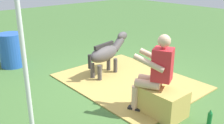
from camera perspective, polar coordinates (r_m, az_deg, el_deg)
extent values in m
plane|color=#426B33|center=(5.37, 2.52, -4.86)|extent=(24.00, 24.00, 0.00)
cube|color=tan|center=(5.46, 3.72, -4.27)|extent=(2.82, 2.20, 0.02)
cube|color=tan|center=(4.29, 11.14, -8.59)|extent=(0.72, 0.51, 0.45)
cylinder|color=#D8AD8C|center=(4.14, 7.85, -4.92)|extent=(0.42, 0.30, 0.14)
cylinder|color=#D8AD8C|center=(4.32, 5.09, -8.07)|extent=(0.11, 0.11, 0.45)
cube|color=black|center=(4.41, 5.01, -10.30)|extent=(0.24, 0.19, 0.06)
cylinder|color=#D8AD8C|center=(4.32, 8.57, -3.89)|extent=(0.42, 0.30, 0.14)
cylinder|color=#D8AD8C|center=(4.49, 5.89, -6.96)|extent=(0.11, 0.11, 0.45)
cube|color=black|center=(4.58, 5.81, -9.13)|extent=(0.24, 0.19, 0.06)
cube|color=red|center=(4.06, 11.16, -0.57)|extent=(0.39, 0.38, 0.52)
cylinder|color=#D8AD8C|center=(3.94, 8.16, -0.28)|extent=(0.49, 0.30, 0.26)
cylinder|color=#D8AD8C|center=(4.23, 9.30, 1.09)|extent=(0.49, 0.30, 0.26)
sphere|color=#D8AD8C|center=(3.95, 11.53, 4.61)|extent=(0.20, 0.20, 0.20)
ellipsoid|color=#4C4747|center=(5.58, -1.76, 1.85)|extent=(0.48, 0.89, 0.34)
cylinder|color=#4C4747|center=(5.96, -0.78, -0.44)|extent=(0.09, 0.09, 0.35)
cylinder|color=#4C4747|center=(5.85, 0.76, -0.86)|extent=(0.09, 0.09, 0.35)
cylinder|color=#4C4747|center=(5.56, -4.34, -2.03)|extent=(0.09, 0.09, 0.35)
cylinder|color=#4C4747|center=(5.44, -2.76, -2.51)|extent=(0.09, 0.09, 0.35)
cylinder|color=#4C4747|center=(5.93, 1.28, 3.96)|extent=(0.25, 0.39, 0.33)
ellipsoid|color=#4C4747|center=(6.03, 2.30, 5.79)|extent=(0.22, 0.35, 0.20)
cube|color=#2A2727|center=(5.53, -1.78, 3.73)|extent=(0.18, 0.60, 0.08)
cylinder|color=#2A2727|center=(5.26, -4.98, 0.07)|extent=(0.07, 0.07, 0.30)
cylinder|color=#197233|center=(4.24, 20.82, -11.80)|extent=(0.07, 0.07, 0.21)
cone|color=#197233|center=(4.18, 21.05, -10.20)|extent=(0.06, 0.06, 0.06)
cylinder|color=blue|center=(6.67, -21.40, 2.49)|extent=(0.57, 0.57, 0.81)
cylinder|color=silver|center=(3.31, -19.09, 1.95)|extent=(0.06, 0.06, 2.57)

